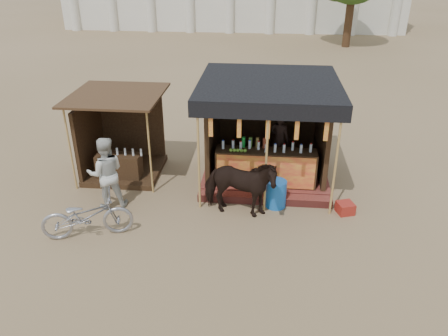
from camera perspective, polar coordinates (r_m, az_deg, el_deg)
ground at (r=9.68m, az=-0.93°, el=-10.12°), size 120.00×120.00×0.00m
main_stall at (r=12.03m, az=5.65°, el=3.23°), size 3.60×3.61×2.78m
secondary_stall at (r=12.67m, az=-13.69°, el=2.96°), size 2.40×2.40×2.38m
cow at (r=10.30m, az=2.01°, el=-2.54°), size 1.92×1.09×1.54m
motorbike at (r=10.16m, az=-17.46°, el=-5.99°), size 2.10×1.24×1.04m
bystander at (r=10.97m, az=-15.15°, el=-0.65°), size 1.08×0.96×1.85m
blue_barrel at (r=10.94m, az=6.80°, el=-3.35°), size 0.57×0.57×0.70m
red_crate at (r=11.10m, az=15.55°, el=-5.05°), size 0.48×0.47×0.28m
cooler at (r=11.75m, az=10.23°, el=-2.00°), size 0.72×0.56×0.46m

